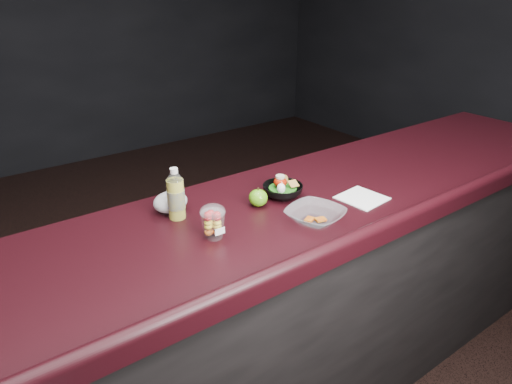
{
  "coord_description": "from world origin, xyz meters",
  "views": [
    {
      "loc": [
        -0.74,
        -0.88,
        1.79
      ],
      "look_at": [
        0.12,
        0.31,
        1.1
      ],
      "focal_mm": 32.0,
      "sensor_mm": 36.0,
      "label": 1
    }
  ],
  "objects_px": {
    "green_apple": "(258,198)",
    "snack_bowl": "(282,190)",
    "lemonade_bottle": "(176,198)",
    "fruit_cup": "(213,221)",
    "takeout_bowl": "(315,216)"
  },
  "relations": [
    {
      "from": "green_apple",
      "to": "snack_bowl",
      "type": "bearing_deg",
      "value": 4.25
    },
    {
      "from": "lemonade_bottle",
      "to": "green_apple",
      "type": "distance_m",
      "value": 0.31
    },
    {
      "from": "snack_bowl",
      "to": "fruit_cup",
      "type": "bearing_deg",
      "value": -163.88
    },
    {
      "from": "snack_bowl",
      "to": "takeout_bowl",
      "type": "relative_size",
      "value": 0.8
    },
    {
      "from": "lemonade_bottle",
      "to": "takeout_bowl",
      "type": "xyz_separation_m",
      "value": [
        0.37,
        -0.31,
        -0.06
      ]
    },
    {
      "from": "fruit_cup",
      "to": "green_apple",
      "type": "relative_size",
      "value": 1.6
    },
    {
      "from": "lemonade_bottle",
      "to": "takeout_bowl",
      "type": "height_order",
      "value": "lemonade_bottle"
    },
    {
      "from": "fruit_cup",
      "to": "takeout_bowl",
      "type": "xyz_separation_m",
      "value": [
        0.34,
        -0.12,
        -0.04
      ]
    },
    {
      "from": "fruit_cup",
      "to": "lemonade_bottle",
      "type": "bearing_deg",
      "value": 99.71
    },
    {
      "from": "lemonade_bottle",
      "to": "snack_bowl",
      "type": "xyz_separation_m",
      "value": [
        0.41,
        -0.08,
        -0.05
      ]
    },
    {
      "from": "green_apple",
      "to": "snack_bowl",
      "type": "xyz_separation_m",
      "value": [
        0.12,
        0.01,
        -0.0
      ]
    },
    {
      "from": "snack_bowl",
      "to": "takeout_bowl",
      "type": "height_order",
      "value": "snack_bowl"
    },
    {
      "from": "lemonade_bottle",
      "to": "green_apple",
      "type": "bearing_deg",
      "value": -17.91
    },
    {
      "from": "lemonade_bottle",
      "to": "takeout_bowl",
      "type": "bearing_deg",
      "value": -39.61
    },
    {
      "from": "lemonade_bottle",
      "to": "fruit_cup",
      "type": "xyz_separation_m",
      "value": [
        0.03,
        -0.19,
        -0.02
      ]
    }
  ]
}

